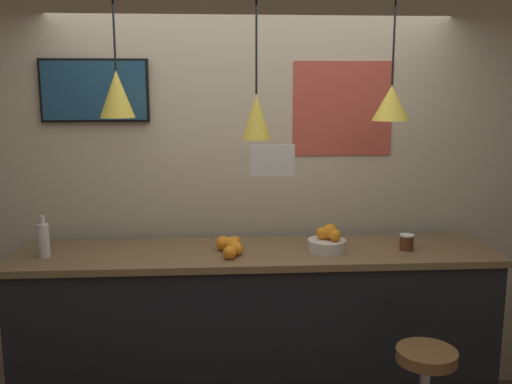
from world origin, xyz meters
TOP-DOWN VIEW (x-y plane):
  - back_wall at (0.00, 1.05)m, footprint 8.00×0.06m
  - service_counter at (0.00, 0.63)m, footprint 2.83×0.62m
  - fruit_bowl at (0.42, 0.59)m, footprint 0.22×0.22m
  - orange_pile at (-0.15, 0.60)m, footprint 0.16×0.29m
  - juice_bottle at (-1.21, 0.58)m, footprint 0.07×0.07m
  - spread_jar at (0.89, 0.58)m, footprint 0.08×0.08m
  - pendant_lamp_left at (-0.77, 0.60)m, footprint 0.19×0.19m
  - pendant_lamp_middle at (0.00, 0.60)m, footprint 0.16×0.16m
  - pendant_lamp_right at (0.77, 0.60)m, footprint 0.21×0.21m
  - mounted_tv at (-0.97, 1.00)m, footprint 0.66×0.04m
  - hanging_menu_board at (0.07, 0.40)m, footprint 0.24×0.01m
  - wall_poster at (0.58, 1.01)m, footprint 0.64×0.01m

SIDE VIEW (x-z plane):
  - service_counter at x=0.00m, z-range 0.00..1.12m
  - orange_pile at x=-0.15m, z-range 1.11..1.20m
  - spread_jar at x=0.89m, z-range 1.12..1.21m
  - fruit_bowl at x=0.42m, z-range 1.10..1.26m
  - juice_bottle at x=-1.21m, z-range 1.10..1.34m
  - back_wall at x=0.00m, z-range 0.00..2.90m
  - hanging_menu_board at x=0.07m, z-range 1.59..1.76m
  - pendant_lamp_middle at x=0.00m, z-range 1.39..2.42m
  - wall_poster at x=0.58m, z-range 1.63..2.22m
  - pendant_lamp_right at x=0.77m, z-range 1.52..2.44m
  - pendant_lamp_left at x=-0.77m, z-range 1.58..2.48m
  - mounted_tv at x=-0.97m, z-range 1.85..2.23m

